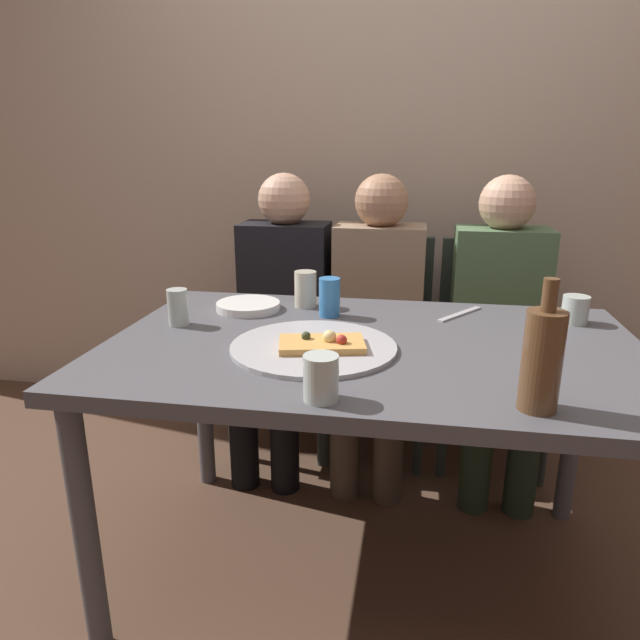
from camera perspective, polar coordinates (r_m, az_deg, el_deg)
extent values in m
plane|color=#513828|center=(1.94, 4.64, -23.88)|extent=(8.00, 8.00, 0.00)
cube|color=#BCA893|center=(2.67, 7.91, 17.61)|extent=(6.00, 0.10, 2.60)
cube|color=#4C4C51|center=(1.56, 5.29, -2.94)|extent=(1.45, 0.91, 0.04)
cylinder|color=#4C4C51|center=(1.60, -22.57, -19.10)|extent=(0.06, 0.06, 0.72)
cylinder|color=#4C4C51|center=(2.21, -11.70, -7.63)|extent=(0.06, 0.06, 0.72)
cylinder|color=#4C4C51|center=(2.14, 24.23, -9.68)|extent=(0.06, 0.06, 0.72)
cylinder|color=#ADADB2|center=(1.49, -0.66, -2.73)|extent=(0.44, 0.44, 0.01)
cube|color=tan|center=(1.47, 0.17, -2.45)|extent=(0.24, 0.17, 0.02)
sphere|color=#EAD184|center=(1.46, 0.96, -1.71)|extent=(0.04, 0.04, 0.04)
sphere|color=#2D381E|center=(1.48, -1.41, -1.62)|extent=(0.02, 0.02, 0.02)
sphere|color=#B22D23|center=(1.45, 2.20, -2.03)|extent=(0.03, 0.03, 0.03)
cylinder|color=brown|center=(1.21, 21.46, -3.91)|extent=(0.08, 0.08, 0.21)
cylinder|color=brown|center=(1.17, 22.18, 2.35)|extent=(0.03, 0.03, 0.06)
cylinder|color=#B7C6BC|center=(1.18, 0.09, -5.86)|extent=(0.08, 0.08, 0.10)
cylinder|color=#B7C6BC|center=(1.87, 24.34, 0.96)|extent=(0.08, 0.08, 0.08)
cylinder|color=beige|center=(1.88, -1.48, 3.14)|extent=(0.07, 0.07, 0.12)
cylinder|color=#B7C6BC|center=(1.73, -14.14, 1.25)|extent=(0.06, 0.06, 0.11)
cylinder|color=#337AC1|center=(1.77, 0.97, 2.31)|extent=(0.07, 0.07, 0.12)
cylinder|color=white|center=(1.86, -7.25, 1.41)|extent=(0.21, 0.21, 0.03)
cube|color=#B7B7BC|center=(1.85, 13.93, 0.59)|extent=(0.15, 0.19, 0.01)
cube|color=#2D3833|center=(2.44, -3.48, -2.52)|extent=(0.44, 0.44, 0.05)
cube|color=#2D3833|center=(2.57, -2.55, 3.70)|extent=(0.44, 0.04, 0.45)
cylinder|color=#2D3833|center=(2.33, 0.16, -9.86)|extent=(0.04, 0.04, 0.42)
cylinder|color=#2D3833|center=(2.42, -8.87, -9.04)|extent=(0.04, 0.04, 0.42)
cylinder|color=#2D3833|center=(2.67, 1.54, -6.21)|extent=(0.04, 0.04, 0.42)
cylinder|color=#2D3833|center=(2.75, -6.36, -5.64)|extent=(0.04, 0.04, 0.42)
cube|color=#2D3833|center=(2.39, 5.71, -3.05)|extent=(0.44, 0.44, 0.05)
cube|color=#2D3833|center=(2.51, 6.21, 3.33)|extent=(0.44, 0.04, 0.45)
cylinder|color=#2D3833|center=(2.30, 9.95, -10.47)|extent=(0.04, 0.04, 0.42)
cylinder|color=#2D3833|center=(2.33, 0.43, -9.88)|extent=(0.04, 0.04, 0.42)
cylinder|color=#2D3833|center=(2.65, 10.00, -6.69)|extent=(0.04, 0.04, 0.42)
cylinder|color=#2D3833|center=(2.67, 1.78, -6.23)|extent=(0.04, 0.04, 0.42)
cube|color=#2D3833|center=(2.41, 17.06, -3.60)|extent=(0.44, 0.44, 0.05)
cube|color=#2D3833|center=(2.53, 16.99, 2.76)|extent=(0.44, 0.04, 0.45)
cylinder|color=#2D3833|center=(2.36, 21.73, -10.80)|extent=(0.04, 0.04, 0.42)
cylinder|color=#2D3833|center=(2.31, 12.33, -10.57)|extent=(0.04, 0.04, 0.42)
cylinder|color=#2D3833|center=(2.70, 20.19, -7.08)|extent=(0.04, 0.04, 0.42)
cylinder|color=#2D3833|center=(2.65, 12.05, -6.79)|extent=(0.04, 0.04, 0.42)
cube|color=black|center=(2.39, -3.49, 3.53)|extent=(0.36, 0.22, 0.52)
sphere|color=tan|center=(2.33, -3.64, 12.03)|extent=(0.21, 0.21, 0.21)
cylinder|color=black|center=(2.26, -2.55, -4.15)|extent=(0.12, 0.40, 0.12)
cylinder|color=black|center=(2.30, -6.46, -3.88)|extent=(0.12, 0.40, 0.12)
cylinder|color=black|center=(2.18, -3.61, -11.55)|extent=(0.11, 0.11, 0.45)
cylinder|color=black|center=(2.22, -7.71, -11.13)|extent=(0.11, 0.11, 0.45)
cube|color=#937A60|center=(2.33, 5.93, 3.13)|extent=(0.36, 0.22, 0.52)
sphere|color=#A87A5B|center=(2.27, 6.21, 11.84)|extent=(0.21, 0.21, 0.21)
cylinder|color=#3B3026|center=(2.22, 7.42, -4.74)|extent=(0.12, 0.40, 0.12)
cylinder|color=#3B3026|center=(2.23, 3.29, -4.51)|extent=(0.12, 0.40, 0.12)
cylinder|color=#3B3026|center=(2.13, 6.92, -12.35)|extent=(0.11, 0.11, 0.45)
cylinder|color=#3B3026|center=(2.14, 2.55, -12.07)|extent=(0.11, 0.11, 0.45)
cube|color=#4C6B47|center=(2.35, 17.55, 2.52)|extent=(0.36, 0.22, 0.52)
sphere|color=tan|center=(2.29, 18.35, 11.13)|extent=(0.21, 0.21, 0.21)
cylinder|color=black|center=(2.25, 19.60, -5.28)|extent=(0.12, 0.40, 0.12)
cylinder|color=black|center=(2.23, 15.54, -5.12)|extent=(0.12, 0.40, 0.12)
cylinder|color=black|center=(2.17, 19.84, -12.79)|extent=(0.11, 0.11, 0.45)
cylinder|color=black|center=(2.15, 15.53, -12.71)|extent=(0.11, 0.11, 0.45)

